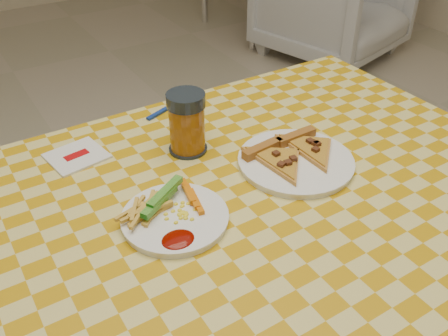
{
  "coord_description": "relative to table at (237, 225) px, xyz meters",
  "views": [
    {
      "loc": [
        -0.43,
        -0.64,
        1.37
      ],
      "look_at": [
        0.01,
        0.07,
        0.78
      ],
      "focal_mm": 40.0,
      "sensor_mm": 36.0,
      "label": 1
    }
  ],
  "objects": [
    {
      "name": "table",
      "position": [
        0.0,
        0.0,
        0.0
      ],
      "size": [
        1.28,
        0.88,
        0.76
      ],
      "color": "silver",
      "rests_on": "ground"
    },
    {
      "name": "plate_left",
      "position": [
        -0.14,
        0.0,
        0.08
      ],
      "size": [
        0.23,
        0.23,
        0.01
      ],
      "primitive_type": "cylinder",
      "rotation": [
        0.0,
        0.0,
        -0.19
      ],
      "color": "white",
      "rests_on": "table"
    },
    {
      "name": "plate_right",
      "position": [
        0.17,
        0.03,
        0.08
      ],
      "size": [
        0.32,
        0.32,
        0.01
      ],
      "primitive_type": "cylinder",
      "rotation": [
        0.0,
        0.0,
        -0.4
      ],
      "color": "white",
      "rests_on": "table"
    },
    {
      "name": "fries_veggies",
      "position": [
        -0.15,
        0.02,
        0.1
      ],
      "size": [
        0.18,
        0.17,
        0.04
      ],
      "color": "gold",
      "rests_on": "plate_left"
    },
    {
      "name": "pizza_slices",
      "position": [
        0.17,
        0.04,
        0.09
      ],
      "size": [
        0.23,
        0.21,
        0.02
      ],
      "color": "#C68E3D",
      "rests_on": "plate_right"
    },
    {
      "name": "drink_glass",
      "position": [
        -0.0,
        0.2,
        0.14
      ],
      "size": [
        0.09,
        0.09,
        0.14
      ],
      "color": "black",
      "rests_on": "table"
    },
    {
      "name": "napkin",
      "position": [
        -0.22,
        0.3,
        0.08
      ],
      "size": [
        0.13,
        0.12,
        0.01
      ],
      "rotation": [
        0.0,
        0.0,
        0.16
      ],
      "color": "white",
      "rests_on": "table"
    },
    {
      "name": "fork",
      "position": [
        0.04,
        0.39,
        0.08
      ],
      "size": [
        0.13,
        0.06,
        0.01
      ],
      "rotation": [
        0.0,
        0.0,
        0.37
      ],
      "color": "navy",
      "rests_on": "table"
    }
  ]
}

